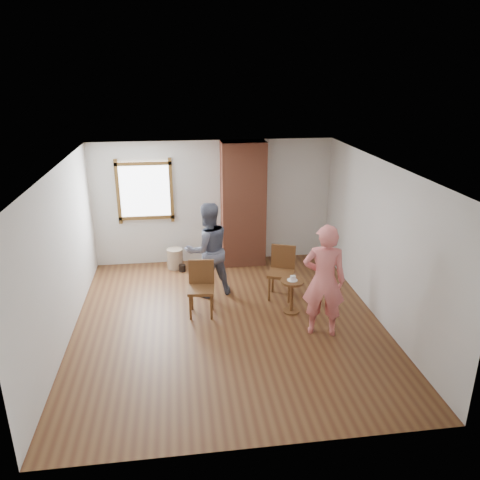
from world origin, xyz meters
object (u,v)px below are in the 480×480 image
Objects in this scene: man at (208,250)px; person_pink at (324,281)px; side_table at (292,291)px; dining_chair_left at (201,285)px; dining_chair_right at (282,269)px; stoneware_crock at (175,258)px.

person_pink reaches higher than man.
side_table is 0.34× the size of man.
man is at bearing 82.91° from dining_chair_left.
dining_chair_left is at bearing -141.85° from dining_chair_right.
person_pink reaches higher than dining_chair_right.
man reaches higher than dining_chair_right.
person_pink is at bearing -53.69° from dining_chair_right.
dining_chair_left is 0.79m from man.
dining_chair_right is at bearing 93.26° from side_table.
man is (-1.36, 0.89, 0.48)m from side_table.
man is at bearing -64.73° from stoneware_crock.
side_table is at bearing -50.15° from person_pink.
dining_chair_left is 0.51× the size of person_pink.
stoneware_crock is at bearing 163.21° from dining_chair_right.
side_table is at bearing -64.88° from dining_chair_right.
stoneware_crock is 0.24× the size of man.
side_table is (0.04, -0.64, -0.13)m from dining_chair_right.
person_pink is (2.28, -2.89, 0.69)m from stoneware_crock.
person_pink is (0.35, -1.35, 0.37)m from dining_chair_right.
man is (0.17, 0.68, 0.36)m from dining_chair_left.
person_pink is at bearing -51.74° from stoneware_crock.
stoneware_crock is at bearing -81.92° from man.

